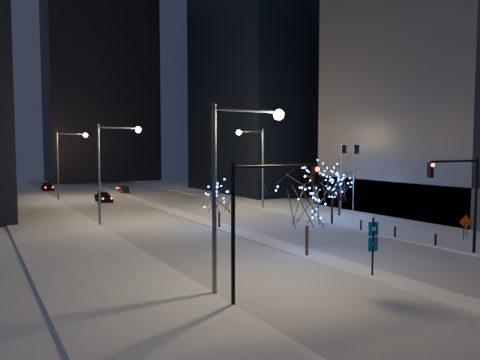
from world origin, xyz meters
TOP-DOWN VIEW (x-y plane):
  - ground at (0.00, 0.00)m, footprint 160.00×160.00m
  - road at (0.00, 35.00)m, footprint 20.00×130.00m
  - median at (0.00, 30.00)m, footprint 2.00×80.00m
  - east_sidewalk at (15.00, 20.00)m, footprint 10.00×90.00m
  - west_sidewalk at (-14.00, 20.00)m, footprint 8.00×90.00m
  - midrise_block at (34.00, 18.00)m, footprint 30.00×22.00m
  - plinth at (34.00, 18.00)m, footprint 30.00×24.00m
  - horizon_block at (6.00, 92.00)m, footprint 24.00×14.00m
  - street_lamp_w_near at (-8.94, 2.00)m, footprint 4.40×0.56m
  - street_lamp_w_mid at (-8.94, 27.00)m, footprint 4.40×0.56m
  - street_lamp_w_far at (-8.94, 52.00)m, footprint 4.40×0.56m
  - street_lamp_east at (10.08, 30.00)m, footprint 3.90×0.56m
  - traffic_signal_west at (-8.44, -0.00)m, footprint 5.26×0.43m
  - traffic_signal_east at (8.94, 1.00)m, footprint 5.26×0.43m
  - flagpoles at (13.37, 17.25)m, footprint 1.35×2.60m
  - bollards at (10.20, 10.00)m, footprint 0.16×12.16m
  - car_near at (-4.66, 47.42)m, footprint 1.90×4.46m
  - car_mid at (1.50, 58.99)m, footprint 1.81×3.95m
  - car_far at (-9.00, 70.66)m, footprint 1.99×4.62m
  - holiday_tree_median_near at (-0.50, 6.38)m, footprint 6.50×6.50m
  - holiday_tree_median_far at (-0.50, 19.78)m, footprint 3.72×3.72m
  - holiday_tree_plaza_near at (10.50, 16.35)m, footprint 6.12×6.12m
  - holiday_tree_plaza_far at (14.64, 19.89)m, footprint 4.39×4.39m
  - wayfinding_sign at (-0.33, 0.33)m, footprint 0.64×0.20m
  - construction_sign at (14.69, 4.54)m, footprint 1.18×0.41m

SIDE VIEW (x-z plane):
  - ground at x=0.00m, z-range 0.00..0.00m
  - road at x=0.00m, z-range 0.00..0.02m
  - median at x=0.00m, z-range 0.00..0.15m
  - east_sidewalk at x=15.00m, z-range 0.00..0.15m
  - west_sidewalk at x=-14.00m, z-range 0.00..0.15m
  - bollards at x=10.20m, z-range 0.15..1.05m
  - car_mid at x=1.50m, z-range 0.00..1.26m
  - car_far at x=-9.00m, z-range 0.00..1.33m
  - car_near at x=-4.66m, z-range 0.00..1.50m
  - construction_sign at x=14.69m, z-range 0.36..2.38m
  - plinth at x=34.00m, z-range 0.00..4.00m
  - wayfinding_sign at x=-0.33m, z-range 0.41..4.03m
  - holiday_tree_median_far at x=-0.50m, z-range 0.73..5.19m
  - holiday_tree_plaza_far at x=14.64m, z-range 0.81..5.63m
  - holiday_tree_median_near at x=-0.50m, z-range 1.02..7.17m
  - holiday_tree_plaza_near at x=10.50m, z-range 1.07..7.22m
  - traffic_signal_west at x=-8.44m, z-range 1.26..8.26m
  - traffic_signal_east at x=8.94m, z-range 1.26..8.26m
  - flagpoles at x=13.37m, z-range 0.80..8.80m
  - street_lamp_east at x=10.08m, z-range 1.45..11.45m
  - street_lamp_w_near at x=-8.94m, z-range 1.50..11.50m
  - street_lamp_w_mid at x=-8.94m, z-range 1.50..11.50m
  - street_lamp_w_far at x=-8.94m, z-range 1.50..11.50m
  - midrise_block at x=34.00m, z-range 0.00..30.00m
  - horizon_block at x=6.00m, z-range 0.00..42.00m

